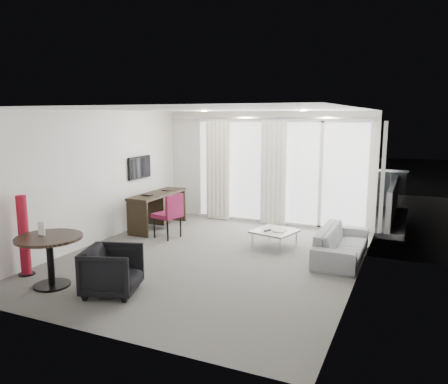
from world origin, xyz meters
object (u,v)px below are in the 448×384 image
at_px(tub_armchair, 112,271).
at_px(coffee_table, 274,239).
at_px(desk_chair, 167,216).
at_px(red_lamp, 24,236).
at_px(round_table, 51,261).
at_px(rattan_chair_b, 356,199).
at_px(rattan_chair_a, 309,196).
at_px(desk, 158,211).
at_px(sofa, 342,243).

bearing_deg(tub_armchair, coffee_table, -42.85).
height_order(desk_chair, red_lamp, red_lamp).
height_order(round_table, rattan_chair_b, rattan_chair_b).
height_order(red_lamp, rattan_chair_a, red_lamp).
xyz_separation_m(desk, tub_armchair, (1.41, -3.42, -0.06)).
height_order(round_table, red_lamp, red_lamp).
bearing_deg(round_table, rattan_chair_b, 62.36).
distance_m(coffee_table, rattan_chair_b, 3.63).
xyz_separation_m(red_lamp, rattan_chair_b, (4.22, 6.47, -0.22)).
xyz_separation_m(red_lamp, tub_armchair, (1.73, -0.05, -0.30)).
height_order(desk, desk_chair, desk_chair).
height_order(coffee_table, rattan_chair_b, rattan_chair_b).
bearing_deg(sofa, desk, 82.98).
bearing_deg(sofa, rattan_chair_b, 3.44).
height_order(rattan_chair_a, rattan_chair_b, rattan_chair_b).
bearing_deg(desk_chair, tub_armchair, -61.04).
bearing_deg(desk, coffee_table, -7.10).
distance_m(round_table, red_lamp, 0.80).
bearing_deg(red_lamp, round_table, -14.86).
bearing_deg(coffee_table, rattan_chair_a, 92.39).
xyz_separation_m(desk_chair, red_lamp, (-0.92, -2.77, 0.17)).
distance_m(coffee_table, sofa, 1.29).
bearing_deg(rattan_chair_a, round_table, -92.70).
xyz_separation_m(desk_chair, round_table, (-0.19, -2.97, -0.08)).
bearing_deg(red_lamp, sofa, 32.83).
distance_m(desk, coffee_table, 2.87).
relative_size(coffee_table, sofa, 0.40).
relative_size(tub_armchair, coffee_table, 1.00).
relative_size(desk, red_lamp, 1.32).
distance_m(sofa, rattan_chair_a, 3.88).
xyz_separation_m(rattan_chair_a, rattan_chair_b, (1.21, 0.01, 0.00)).
bearing_deg(tub_armchair, sofa, -60.84).
bearing_deg(coffee_table, desk, 172.90).
relative_size(red_lamp, rattan_chair_b, 1.52).
xyz_separation_m(desk_chair, rattan_chair_b, (3.30, 3.70, -0.04)).
bearing_deg(red_lamp, tub_armchair, -1.55).
xyz_separation_m(desk, rattan_chair_b, (3.90, 3.10, 0.02)).
xyz_separation_m(desk, desk_chair, (0.61, -0.60, 0.07)).
bearing_deg(red_lamp, rattan_chair_a, 65.02).
height_order(desk, round_table, desk).
relative_size(red_lamp, rattan_chair_a, 1.53).
height_order(round_table, rattan_chair_a, rattan_chair_a).
xyz_separation_m(desk, sofa, (4.12, -0.51, -0.13)).
xyz_separation_m(sofa, rattan_chair_a, (-1.43, 3.60, 0.15)).
height_order(desk, red_lamp, red_lamp).
relative_size(coffee_table, rattan_chair_a, 0.89).
height_order(coffee_table, rattan_chair_a, rattan_chair_a).
bearing_deg(desk, round_table, -83.41).
height_order(red_lamp, coffee_table, red_lamp).
height_order(desk, sofa, desk).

